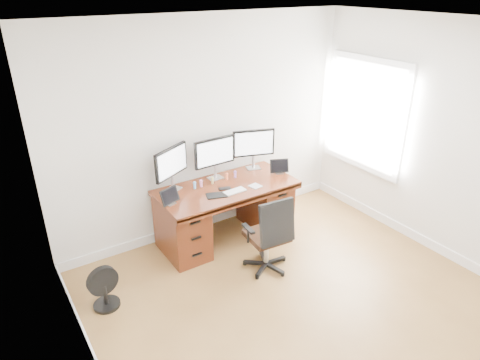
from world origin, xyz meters
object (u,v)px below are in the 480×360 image
desk (226,210)px  monitor_center (215,153)px  office_chair (269,246)px  keyboard (235,191)px  floor_fan (104,288)px

desk → monitor_center: size_ratio=3.09×
office_chair → keyboard: size_ratio=3.47×
office_chair → keyboard: 0.76m
office_chair → floor_fan: office_chair is taller
desk → floor_fan: bearing=-165.7°
floor_fan → keyboard: bearing=-0.3°
monitor_center → keyboard: (0.00, -0.45, -0.33)m
monitor_center → desk: bearing=-91.6°
floor_fan → monitor_center: bearing=14.0°
monitor_center → keyboard: bearing=-91.4°
desk → keyboard: (0.00, -0.21, 0.36)m
desk → monitor_center: 0.72m
office_chair → floor_fan: size_ratio=2.03×
office_chair → monitor_center: size_ratio=1.70×
office_chair → keyboard: bearing=100.6°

